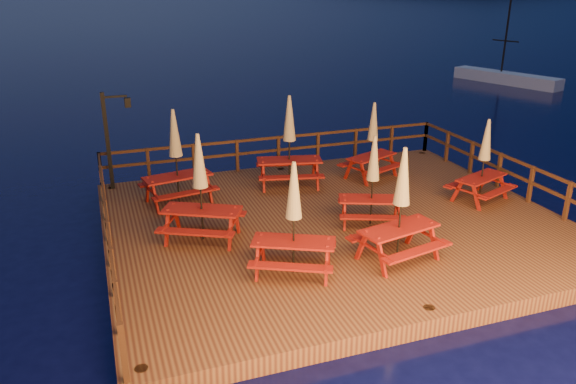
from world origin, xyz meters
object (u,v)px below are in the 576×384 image
(sailboat, at_px, (506,78))
(picnic_table_2, at_px, (373,139))
(lamp_post, at_px, (112,132))
(picnic_table_0, at_px, (373,179))
(picnic_table_1, at_px, (401,203))

(sailboat, bearing_deg, picnic_table_2, -158.57)
(lamp_post, distance_m, picnic_table_2, 8.10)
(picnic_table_0, bearing_deg, sailboat, 65.31)
(picnic_table_0, xyz_separation_m, picnic_table_1, (-0.35, -2.02, 0.15))
(picnic_table_0, height_order, picnic_table_1, picnic_table_1)
(sailboat, xyz_separation_m, picnic_table_1, (-19.64, -20.15, 1.45))
(lamp_post, height_order, picnic_table_2, lamp_post)
(picnic_table_0, bearing_deg, lamp_post, 162.47)
(lamp_post, bearing_deg, sailboat, 27.11)
(lamp_post, xyz_separation_m, picnic_table_0, (6.16, -5.10, -0.54))
(picnic_table_2, bearing_deg, picnic_table_1, -133.24)
(picnic_table_0, distance_m, picnic_table_2, 3.77)
(lamp_post, distance_m, picnic_table_1, 9.20)
(picnic_table_1, bearing_deg, picnic_table_0, 68.00)
(sailboat, bearing_deg, picnic_table_1, -152.93)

